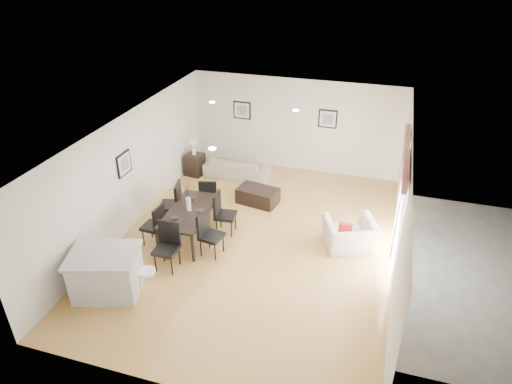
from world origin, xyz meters
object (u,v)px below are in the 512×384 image
(dining_chair_foot, at_px, (209,195))
(sofa, at_px, (237,168))
(dining_chair_wfar, at_px, (174,201))
(dining_chair_head, at_px, (168,243))
(dining_chair_wnear, at_px, (156,223))
(armchair, at_px, (349,235))
(side_table, at_px, (195,164))
(dining_chair_enear, at_px, (208,231))
(dining_table, at_px, (189,213))
(bar_stool, at_px, (147,275))
(kitchen_island, at_px, (106,273))
(dining_chair_efar, at_px, (222,211))
(coffee_table, at_px, (258,196))

(dining_chair_foot, bearing_deg, sofa, -103.75)
(sofa, relative_size, dining_chair_wfar, 1.73)
(sofa, height_order, dining_chair_head, dining_chair_head)
(dining_chair_wnear, xyz_separation_m, dining_chair_wfar, (0.01, 0.90, 0.06))
(armchair, xyz_separation_m, side_table, (-4.70, 2.35, -0.03))
(dining_chair_head, relative_size, dining_chair_foot, 1.08)
(sofa, xyz_separation_m, dining_chair_wnear, (-0.64, -3.64, 0.27))
(dining_chair_enear, bearing_deg, dining_table, 64.25)
(dining_chair_enear, bearing_deg, dining_chair_wfar, 63.08)
(bar_stool, bearing_deg, kitchen_island, 180.00)
(dining_chair_foot, xyz_separation_m, bar_stool, (0.10, -3.24, 0.08))
(kitchen_island, bearing_deg, armchair, 16.66)
(armchair, bearing_deg, dining_chair_enear, -1.73)
(dining_table, relative_size, dining_chair_wnear, 1.83)
(side_table, bearing_deg, dining_chair_efar, -54.78)
(coffee_table, distance_m, bar_stool, 4.22)
(dining_chair_foot, relative_size, bar_stool, 1.34)
(dining_chair_efar, height_order, dining_chair_foot, dining_chair_efar)
(dining_chair_wnear, bearing_deg, bar_stool, 27.02)
(bar_stool, bearing_deg, dining_chair_foot, 91.80)
(dining_chair_foot, bearing_deg, coffee_table, -152.49)
(coffee_table, bearing_deg, dining_chair_enear, -89.37)
(dining_chair_wfar, xyz_separation_m, dining_chair_enear, (1.22, -0.88, -0.04))
(armchair, relative_size, coffee_table, 1.04)
(armchair, distance_m, dining_chair_foot, 3.52)
(dining_table, relative_size, dining_chair_enear, 1.78)
(kitchen_island, height_order, bar_stool, kitchen_island)
(dining_chair_foot, height_order, side_table, dining_chair_foot)
(kitchen_island, bearing_deg, dining_chair_wfar, 69.97)
(dining_chair_foot, bearing_deg, armchair, 159.13)
(dining_chair_wfar, bearing_deg, dining_chair_enear, 41.35)
(kitchen_island, xyz_separation_m, bar_stool, (0.89, -0.00, 0.16))
(dining_chair_wnear, height_order, dining_chair_head, dining_chair_head)
(sofa, xyz_separation_m, dining_chair_enear, (0.59, -3.62, 0.29))
(coffee_table, bearing_deg, dining_chair_efar, -94.58)
(kitchen_island, bearing_deg, dining_chair_wnear, 68.34)
(armchair, height_order, bar_stool, bar_stool)
(sofa, bearing_deg, dining_table, 91.04)
(dining_chair_enear, bearing_deg, bar_stool, 172.97)
(armchair, distance_m, side_table, 5.25)
(kitchen_island, bearing_deg, coffee_table, 50.00)
(dining_chair_wnear, bearing_deg, dining_chair_head, 47.86)
(dining_chair_foot, xyz_separation_m, side_table, (-1.21, 1.90, -0.22))
(dining_table, distance_m, dining_chair_enear, 0.75)
(armchair, bearing_deg, dining_chair_head, 4.14)
(sofa, distance_m, dining_chair_foot, 2.13)
(bar_stool, bearing_deg, side_table, 104.35)
(dining_chair_efar, xyz_separation_m, side_table, (-1.81, 2.56, -0.25))
(side_table, xyz_separation_m, kitchen_island, (0.43, -5.14, 0.14))
(dining_chair_head, xyz_separation_m, kitchen_island, (-0.77, -1.08, -0.12))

